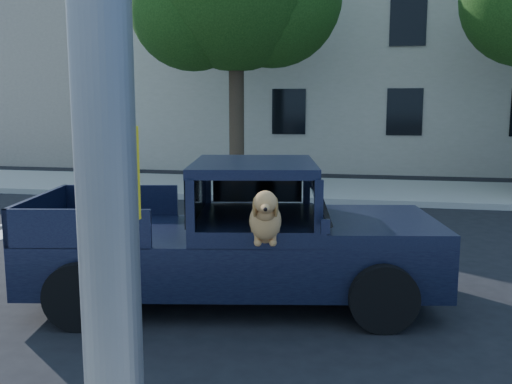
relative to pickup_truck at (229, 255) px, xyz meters
The scene contains 6 objects.
ground 1.94m from the pickup_truck, ahead, with size 120.00×120.00×0.00m, color black.
far_sidewalk 9.45m from the pickup_truck, 78.73° to the left, with size 60.00×4.00×0.15m, color gray.
lane_stripes 5.21m from the pickup_truck, 41.97° to the left, with size 21.60×0.14×0.01m, color silver, non-canonical shape.
building_main 17.69m from the pickup_truck, 73.69° to the left, with size 26.00×6.00×9.00m, color beige.
building_left 21.42m from the pickup_truck, 128.47° to the left, with size 12.00×6.00×8.00m, color tan.
pickup_truck is the anchor object (origin of this frame).
Camera 1 is at (-0.14, -6.82, 2.49)m, focal length 40.00 mm.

